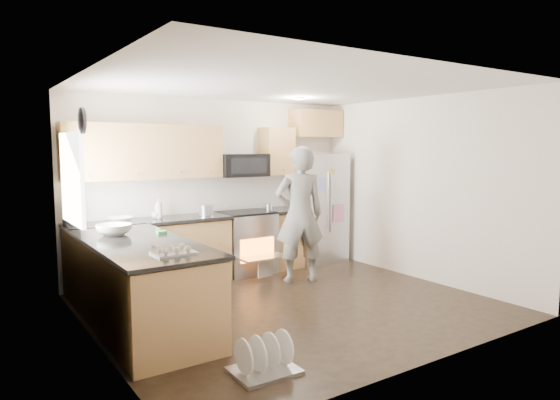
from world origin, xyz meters
TOP-DOWN VIEW (x-y plane):
  - ground at (0.00, 0.00)m, footprint 4.50×4.50m
  - room_shell at (-0.04, 0.02)m, footprint 4.54×4.04m
  - back_cabinet_run at (-0.59, 1.75)m, footprint 4.45×0.64m
  - peninsula at (-1.75, 0.25)m, footprint 0.96×2.36m
  - stove_range at (0.35, 1.69)m, footprint 0.76×0.97m
  - refrigerator at (1.69, 1.70)m, footprint 0.89×0.71m
  - person at (0.71, 0.82)m, footprint 0.81×0.66m
  - dish_rack at (-1.24, -1.35)m, footprint 0.55×0.45m

SIDE VIEW (x-z plane):
  - ground at x=0.00m, z-range 0.00..0.00m
  - dish_rack at x=-1.24m, z-range -0.08..0.26m
  - peninsula at x=-1.75m, z-range -0.06..0.99m
  - stove_range at x=0.35m, z-range -0.22..1.57m
  - refrigerator at x=1.69m, z-range 0.00..1.79m
  - person at x=0.71m, z-range 0.00..1.91m
  - back_cabinet_run at x=-0.59m, z-range -0.29..2.21m
  - room_shell at x=-0.04m, z-range 0.36..2.98m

